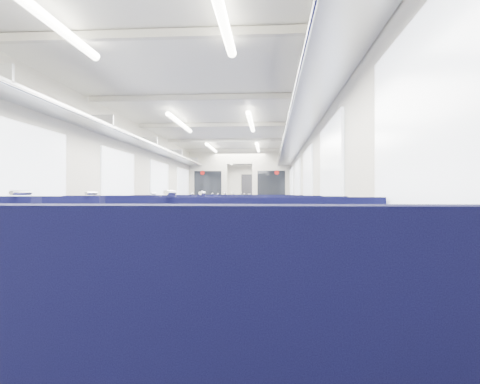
{
  "coord_description": "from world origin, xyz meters",
  "views": [
    {
      "loc": [
        0.85,
        -9.0,
        1.15
      ],
      "look_at": [
        0.01,
        2.66,
        1.22
      ],
      "focal_mm": 31.67,
      "sensor_mm": 36.0,
      "label": 1
    }
  ],
  "objects": [
    {
      "name": "seat_13",
      "position": [
        0.83,
        -1.28,
        0.36
      ],
      "size": [
        1.05,
        0.58,
        1.17
      ],
      "color": "#0A0C33",
      "rests_on": "floor"
    },
    {
      "name": "seat_16",
      "position": [
        -0.83,
        1.04,
        0.36
      ],
      "size": [
        1.05,
        0.58,
        1.17
      ],
      "color": "#0A0C33",
      "rests_on": "floor"
    },
    {
      "name": "seat_9",
      "position": [
        0.83,
        -3.64,
        0.36
      ],
      "size": [
        1.05,
        0.58,
        1.17
      ],
      "color": "#0A0C33",
      "rests_on": "floor"
    },
    {
      "name": "seat_14",
      "position": [
        -0.83,
        -0.27,
        0.36
      ],
      "size": [
        1.05,
        0.58,
        1.17
      ],
      "color": "#0A0C33",
      "rests_on": "floor"
    },
    {
      "name": "seat_15",
      "position": [
        0.83,
        -0.1,
        0.36
      ],
      "size": [
        1.05,
        0.58,
        1.17
      ],
      "color": "#0A0C33",
      "rests_on": "floor"
    },
    {
      "name": "bulkhead",
      "position": [
        -0.0,
        2.64,
        1.23
      ],
      "size": [
        2.8,
        0.1,
        2.35
      ],
      "color": "beige",
      "rests_on": "floor"
    },
    {
      "name": "seat_24",
      "position": [
        -0.83,
        6.51,
        0.36
      ],
      "size": [
        1.05,
        0.58,
        1.17
      ],
      "color": "#0A0C33",
      "rests_on": "floor"
    },
    {
      "name": "wall_far",
      "position": [
        0.0,
        9.0,
        1.18
      ],
      "size": [
        2.8,
        0.02,
        2.35
      ],
      "primitive_type": "cube",
      "color": "beige",
      "rests_on": "floor"
    },
    {
      "name": "seat_19",
      "position": [
        0.83,
        2.13,
        0.36
      ],
      "size": [
        1.05,
        0.58,
        1.17
      ],
      "color": "#0A0C33",
      "rests_on": "floor"
    },
    {
      "name": "ceiling_fittings",
      "position": [
        0.0,
        -0.26,
        2.29
      ],
      "size": [
        2.7,
        16.06,
        0.11
      ],
      "color": "beige",
      "rests_on": "ceiling"
    },
    {
      "name": "seat_17",
      "position": [
        0.83,
        0.87,
        0.36
      ],
      "size": [
        1.05,
        0.58,
        1.17
      ],
      "color": "#0A0C33",
      "rests_on": "floor"
    },
    {
      "name": "seat_5",
      "position": [
        0.83,
        -5.99,
        0.36
      ],
      "size": [
        1.05,
        0.58,
        1.17
      ],
      "color": "#0A0C33",
      "rests_on": "floor"
    },
    {
      "name": "seat_6",
      "position": [
        -0.83,
        -4.76,
        0.36
      ],
      "size": [
        1.05,
        0.58,
        1.17
      ],
      "color": "#0A0C33",
      "rests_on": "floor"
    },
    {
      "name": "seat_22",
      "position": [
        -0.83,
        5.26,
        0.36
      ],
      "size": [
        1.05,
        0.58,
        1.17
      ],
      "color": "#0A0C33",
      "rests_on": "floor"
    },
    {
      "name": "luggage_rack_left",
      "position": [
        -1.21,
        0.0,
        1.97
      ],
      "size": [
        0.36,
        17.4,
        0.18
      ],
      "color": "#B2B5BA",
      "rests_on": "wall_left"
    },
    {
      "name": "seat_27",
      "position": [
        0.83,
        7.54,
        0.36
      ],
      "size": [
        1.05,
        0.58,
        1.17
      ],
      "color": "#0A0C33",
      "rests_on": "floor"
    },
    {
      "name": "windows",
      "position": [
        0.0,
        -0.46,
        1.42
      ],
      "size": [
        2.78,
        15.6,
        0.75
      ],
      "color": "white",
      "rests_on": "wall_left"
    },
    {
      "name": "seat_23",
      "position": [
        0.83,
        5.25,
        0.36
      ],
      "size": [
        1.05,
        0.58,
        1.17
      ],
      "color": "#0A0C33",
      "rests_on": "floor"
    },
    {
      "name": "seat_25",
      "position": [
        0.83,
        6.5,
        0.36
      ],
      "size": [
        1.05,
        0.58,
        1.17
      ],
      "color": "#0A0C33",
      "rests_on": "floor"
    },
    {
      "name": "seat_21",
      "position": [
        0.83,
        4.03,
        0.36
      ],
      "size": [
        1.05,
        0.58,
        1.17
      ],
      "color": "#0A0C33",
      "rests_on": "floor"
    },
    {
      "name": "wall_right",
      "position": [
        1.4,
        0.0,
        1.18
      ],
      "size": [
        0.02,
        18.0,
        2.35
      ],
      "primitive_type": "cube",
      "color": "beige",
      "rests_on": "floor"
    },
    {
      "name": "wall_left",
      "position": [
        -1.4,
        0.0,
        1.18
      ],
      "size": [
        0.02,
        18.0,
        2.35
      ],
      "primitive_type": "cube",
      "color": "beige",
      "rests_on": "floor"
    },
    {
      "name": "seat_10",
      "position": [
        -0.83,
        -2.56,
        0.36
      ],
      "size": [
        1.05,
        0.58,
        1.17
      ],
      "color": "#0A0C33",
      "rests_on": "floor"
    },
    {
      "name": "seat_12",
      "position": [
        -0.83,
        -1.41,
        0.36
      ],
      "size": [
        1.05,
        0.58,
        1.17
      ],
      "color": "#0A0C33",
      "rests_on": "floor"
    },
    {
      "name": "floor",
      "position": [
        0.0,
        0.0,
        0.0
      ],
      "size": [
        2.8,
        18.0,
        0.01
      ],
      "primitive_type": "cube",
      "color": "black",
      "rests_on": "ground"
    },
    {
      "name": "luggage_rack_right",
      "position": [
        1.21,
        0.0,
        1.97
      ],
      "size": [
        0.36,
        17.4,
        0.18
      ],
      "color": "#B2B5BA",
      "rests_on": "wall_right"
    },
    {
      "name": "seat_7",
      "position": [
        0.83,
        -4.88,
        0.36
      ],
      "size": [
        1.05,
        0.58,
        1.17
      ],
      "color": "#0A0C33",
      "rests_on": "floor"
    },
    {
      "name": "seat_3",
      "position": [
        0.83,
        -7.21,
        0.36
      ],
      "size": [
        1.05,
        0.58,
        1.17
      ],
      "color": "#0A0C33",
      "rests_on": "floor"
    },
    {
      "name": "seat_11",
      "position": [
        0.83,
        -2.49,
        0.36
      ],
      "size": [
        1.05,
        0.58,
        1.17
      ],
      "color": "#0A0C33",
      "rests_on": "floor"
    },
    {
      "name": "seat_20",
      "position": [
        -0.83,
        4.16,
        0.36
      ],
      "size": [
        1.05,
        0.58,
        1.17
      ],
      "color": "#0A0C33",
      "rests_on": "floor"
    },
    {
      "name": "seat_4",
      "position": [
        -0.83,
        -6.01,
        0.36
      ],
      "size": [
        1.05,
        0.58,
        1.17
      ],
      "color": "#0A0C33",
      "rests_on": "floor"
    },
    {
      "name": "dado_right",
      "position": [
        1.39,
        0.0,
        0.35
      ],
      "size": [
        0.03,
        17.9,
        0.7
      ],
      "primitive_type": "cube",
      "color": "black",
      "rests_on": "floor"
    },
    {
      "name": "end_door",
      "position": [
        0.0,
        8.94,
        1.0
      ],
      "size": [
        0.75,
        0.06,
        2.0
      ],
      "primitive_type": "cube",
      "color": "black",
      "rests_on": "floor"
    },
    {
      "name": "seat_26",
      "position": [
        -0.83,
        7.5,
        0.36
      ],
      "size": [
        1.05,
        0.58,
        1.17
      ],
      "color": "#0A0C33",
      "rests_on": "floor"
    },
    {
      "name": "dado_left",
      "position": [
        -1.39,
        0.0,
        0.35
      ],
      "size": [
        0.03,
        17.9,
        0.7
      ],
      "primitive_type": "cube",
      "color": "black",
      "rests_on": "floor"
    },
    {
      "name": "seat_8",
      "position": [
        -0.83,
        -3.75,
        0.36
      ],
      "size": [
        1.05,
        0.58,
        1.17
      ],
      "color": "#0A0C33",
      "rests_on": "floor"
    },
    {
      "name": "ceiling",
      "position": [
        0.0,
        0.0,
        2.35
      ],
      "size": [
        2.8,
        18.0,
        0.01
      ],
      "primitive_type": "cube",
      "color": "silver",
      "rests_on": "wall_left"
    },
    {
      "name": "seat_18",
      "position": [
        -0.83,
        2.07,
        0.36
      ],
      "size": [
        1.05,
        0.58,
        1.17
      ],
      "color": "#0A0C33",
      "rests_on": "floor"
    }
  ]
}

